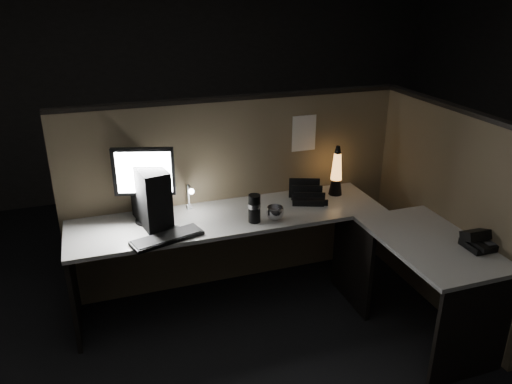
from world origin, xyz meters
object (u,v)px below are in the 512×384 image
object	(u,v)px
monitor	(144,178)
lava_lamp	(336,174)
pc_tower	(151,195)
desk_phone	(480,240)
keyboard	(167,238)

from	to	relation	value
monitor	lava_lamp	size ratio (longest dim) A/B	1.35
pc_tower	desk_phone	bearing A→B (deg)	-38.91
monitor	desk_phone	xyz separation A→B (m)	(1.96, -1.07, -0.28)
monitor	keyboard	distance (m)	0.46
desk_phone	lava_lamp	bearing A→B (deg)	114.65
pc_tower	lava_lamp	world-z (taller)	pc_tower
lava_lamp	desk_phone	world-z (taller)	lava_lamp
monitor	desk_phone	size ratio (longest dim) A/B	2.50
monitor	pc_tower	bearing A→B (deg)	-36.18
pc_tower	keyboard	distance (m)	0.35
pc_tower	lava_lamp	distance (m)	1.46
keyboard	lava_lamp	distance (m)	1.45
pc_tower	desk_phone	xyz separation A→B (m)	(1.93, -1.03, -0.16)
pc_tower	desk_phone	world-z (taller)	pc_tower
lava_lamp	desk_phone	bearing A→B (deg)	-66.37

